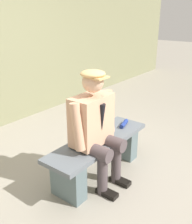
{
  "coord_description": "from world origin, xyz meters",
  "views": [
    {
      "loc": [
        2.11,
        1.58,
        1.81
      ],
      "look_at": [
        0.05,
        0.0,
        0.81
      ],
      "focal_mm": 41.63,
      "sensor_mm": 36.0,
      "label": 1
    }
  ],
  "objects": [
    {
      "name": "bench",
      "position": [
        0.0,
        0.0,
        0.29
      ],
      "size": [
        1.43,
        0.43,
        0.46
      ],
      "color": "slate",
      "rests_on": "ground"
    },
    {
      "name": "ground_plane",
      "position": [
        0.0,
        0.0,
        0.0
      ],
      "size": [
        30.0,
        30.0,
        0.0
      ],
      "primitive_type": "plane",
      "color": "gray"
    },
    {
      "name": "rolled_magazine",
      "position": [
        -0.5,
        0.02,
        0.48
      ],
      "size": [
        0.22,
        0.11,
        0.05
      ],
      "primitive_type": "cylinder",
      "rotation": [
        0.0,
        1.57,
        0.26
      ],
      "color": "navy",
      "rests_on": "bench"
    },
    {
      "name": "seated_man",
      "position": [
        0.13,
        0.05,
        0.71
      ],
      "size": [
        0.64,
        0.56,
        1.28
      ],
      "color": "tan",
      "rests_on": "ground"
    }
  ]
}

